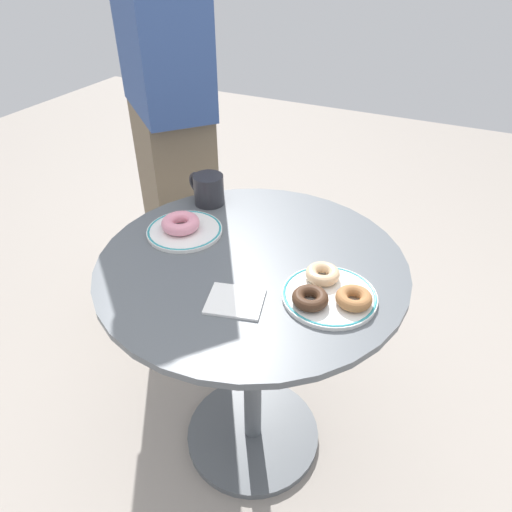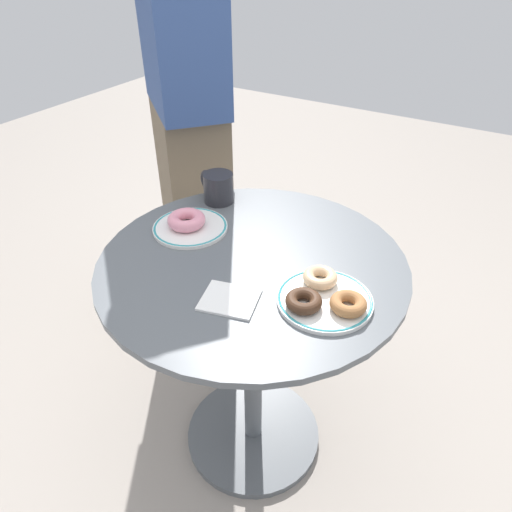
{
  "view_description": "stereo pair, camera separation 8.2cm",
  "coord_description": "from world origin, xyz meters",
  "px_view_note": "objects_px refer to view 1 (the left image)",
  "views": [
    {
      "loc": [
        0.42,
        -0.84,
        1.42
      ],
      "look_at": [
        0.02,
        -0.01,
        0.77
      ],
      "focal_mm": 32.59,
      "sensor_mm": 36.0,
      "label": 1
    },
    {
      "loc": [
        0.49,
        -0.8,
        1.42
      ],
      "look_at": [
        0.02,
        -0.01,
        0.77
      ],
      "focal_mm": 32.59,
      "sensor_mm": 36.0,
      "label": 2
    }
  ],
  "objects_px": {
    "donut_cinnamon": "(354,298)",
    "paper_napkin": "(235,301)",
    "cafe_table": "(252,332)",
    "donut_glazed": "(323,274)",
    "person_figure": "(170,124)",
    "donut_pink_frosted": "(181,223)",
    "donut_chocolate": "(310,298)",
    "plate_right": "(329,296)",
    "plate_left": "(185,230)",
    "coffee_mug": "(208,189)"
  },
  "relations": [
    {
      "from": "plate_right",
      "to": "donut_glazed",
      "type": "relative_size",
      "value": 2.68
    },
    {
      "from": "plate_left",
      "to": "paper_napkin",
      "type": "bearing_deg",
      "value": -36.99
    },
    {
      "from": "donut_pink_frosted",
      "to": "donut_cinnamon",
      "type": "relative_size",
      "value": 1.29
    },
    {
      "from": "donut_glazed",
      "to": "donut_chocolate",
      "type": "bearing_deg",
      "value": -87.55
    },
    {
      "from": "cafe_table",
      "to": "donut_glazed",
      "type": "xyz_separation_m",
      "value": [
        0.19,
        -0.01,
        0.27
      ]
    },
    {
      "from": "donut_pink_frosted",
      "to": "donut_glazed",
      "type": "xyz_separation_m",
      "value": [
        0.42,
        -0.04,
        -0.0
      ]
    },
    {
      "from": "donut_chocolate",
      "to": "donut_cinnamon",
      "type": "bearing_deg",
      "value": 25.6
    },
    {
      "from": "donut_glazed",
      "to": "person_figure",
      "type": "bearing_deg",
      "value": 147.14
    },
    {
      "from": "plate_right",
      "to": "donut_cinnamon",
      "type": "relative_size",
      "value": 2.68
    },
    {
      "from": "donut_pink_frosted",
      "to": "donut_glazed",
      "type": "bearing_deg",
      "value": -5.72
    },
    {
      "from": "plate_left",
      "to": "paper_napkin",
      "type": "xyz_separation_m",
      "value": [
        0.26,
        -0.19,
        -0.0
      ]
    },
    {
      "from": "donut_pink_frosted",
      "to": "paper_napkin",
      "type": "relative_size",
      "value": 0.84
    },
    {
      "from": "cafe_table",
      "to": "plate_right",
      "type": "xyz_separation_m",
      "value": [
        0.22,
        -0.05,
        0.26
      ]
    },
    {
      "from": "cafe_table",
      "to": "donut_cinnamon",
      "type": "relative_size",
      "value": 9.71
    },
    {
      "from": "donut_pink_frosted",
      "to": "donut_chocolate",
      "type": "distance_m",
      "value": 0.44
    },
    {
      "from": "donut_pink_frosted",
      "to": "paper_napkin",
      "type": "xyz_separation_m",
      "value": [
        0.27,
        -0.19,
        -0.03
      ]
    },
    {
      "from": "donut_cinnamon",
      "to": "paper_napkin",
      "type": "relative_size",
      "value": 0.65
    },
    {
      "from": "donut_pink_frosted",
      "to": "donut_cinnamon",
      "type": "height_order",
      "value": "donut_pink_frosted"
    },
    {
      "from": "plate_left",
      "to": "donut_pink_frosted",
      "type": "xyz_separation_m",
      "value": [
        -0.01,
        -0.0,
        0.02
      ]
    },
    {
      "from": "donut_pink_frosted",
      "to": "coffee_mug",
      "type": "bearing_deg",
      "value": 95.74
    },
    {
      "from": "donut_chocolate",
      "to": "person_figure",
      "type": "height_order",
      "value": "person_figure"
    },
    {
      "from": "donut_cinnamon",
      "to": "donut_glazed",
      "type": "bearing_deg",
      "value": 149.49
    },
    {
      "from": "cafe_table",
      "to": "donut_cinnamon",
      "type": "xyz_separation_m",
      "value": [
        0.28,
        -0.06,
        0.27
      ]
    },
    {
      "from": "plate_left",
      "to": "donut_pink_frosted",
      "type": "bearing_deg",
      "value": -163.53
    },
    {
      "from": "donut_cinnamon",
      "to": "plate_right",
      "type": "bearing_deg",
      "value": 172.64
    },
    {
      "from": "plate_right",
      "to": "person_figure",
      "type": "bearing_deg",
      "value": 145.9
    },
    {
      "from": "plate_left",
      "to": "plate_right",
      "type": "xyz_separation_m",
      "value": [
        0.44,
        -0.09,
        0.0
      ]
    },
    {
      "from": "plate_left",
      "to": "cafe_table",
      "type": "bearing_deg",
      "value": -9.08
    },
    {
      "from": "donut_pink_frosted",
      "to": "plate_left",
      "type": "bearing_deg",
      "value": 16.47
    },
    {
      "from": "cafe_table",
      "to": "plate_left",
      "type": "height_order",
      "value": "plate_left"
    },
    {
      "from": "plate_left",
      "to": "donut_glazed",
      "type": "distance_m",
      "value": 0.41
    },
    {
      "from": "paper_napkin",
      "to": "coffee_mug",
      "type": "bearing_deg",
      "value": 127.73
    },
    {
      "from": "donut_cinnamon",
      "to": "person_figure",
      "type": "distance_m",
      "value": 0.98
    },
    {
      "from": "plate_left",
      "to": "donut_glazed",
      "type": "height_order",
      "value": "donut_glazed"
    },
    {
      "from": "plate_left",
      "to": "donut_pink_frosted",
      "type": "relative_size",
      "value": 1.98
    },
    {
      "from": "donut_chocolate",
      "to": "paper_napkin",
      "type": "xyz_separation_m",
      "value": [
        -0.15,
        -0.06,
        -0.02
      ]
    },
    {
      "from": "person_figure",
      "to": "plate_right",
      "type": "bearing_deg",
      "value": -34.1
    },
    {
      "from": "plate_right",
      "to": "donut_glazed",
      "type": "xyz_separation_m",
      "value": [
        -0.03,
        0.05,
        0.02
      ]
    },
    {
      "from": "paper_napkin",
      "to": "donut_cinnamon",
      "type": "bearing_deg",
      "value": 22.16
    },
    {
      "from": "donut_pink_frosted",
      "to": "donut_cinnamon",
      "type": "xyz_separation_m",
      "value": [
        0.51,
        -0.09,
        -0.0
      ]
    },
    {
      "from": "donut_cinnamon",
      "to": "person_figure",
      "type": "relative_size",
      "value": 0.05
    },
    {
      "from": "donut_pink_frosted",
      "to": "paper_napkin",
      "type": "height_order",
      "value": "donut_pink_frosted"
    },
    {
      "from": "plate_left",
      "to": "person_figure",
      "type": "bearing_deg",
      "value": 127.22
    },
    {
      "from": "donut_pink_frosted",
      "to": "donut_chocolate",
      "type": "bearing_deg",
      "value": -17.81
    },
    {
      "from": "donut_cinnamon",
      "to": "coffee_mug",
      "type": "distance_m",
      "value": 0.59
    },
    {
      "from": "plate_left",
      "to": "person_figure",
      "type": "xyz_separation_m",
      "value": [
        -0.33,
        0.43,
        0.11
      ]
    },
    {
      "from": "donut_pink_frosted",
      "to": "person_figure",
      "type": "distance_m",
      "value": 0.54
    },
    {
      "from": "plate_right",
      "to": "paper_napkin",
      "type": "distance_m",
      "value": 0.21
    },
    {
      "from": "person_figure",
      "to": "paper_napkin",
      "type": "bearing_deg",
      "value": -46.88
    },
    {
      "from": "plate_right",
      "to": "coffee_mug",
      "type": "distance_m",
      "value": 0.54
    }
  ]
}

